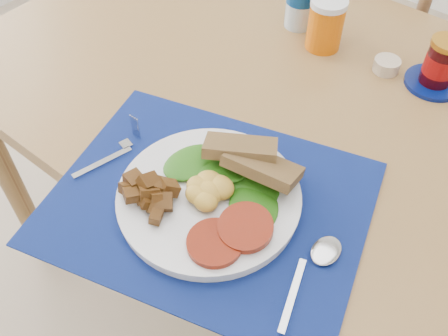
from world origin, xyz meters
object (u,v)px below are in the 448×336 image
Objects in this scene: juice_glass at (325,25)px; jam_on_saucer at (440,66)px; breakfast_plate at (204,194)px; chair_far at (384,35)px.

juice_glass is 0.91× the size of jam_on_saucer.
breakfast_plate is 0.57m from jam_on_saucer.
breakfast_plate is 2.54× the size of jam_on_saucer.
jam_on_saucer is (0.25, 0.03, -0.01)m from juice_glass.
breakfast_plate is at bearing 112.38° from chair_far.
chair_far is 0.55m from juice_glass.
juice_glass is (-0.08, 0.51, 0.03)m from breakfast_plate.
juice_glass is (0.02, -0.47, 0.28)m from chair_far.
juice_glass is at bearing -173.33° from jam_on_saucer.
jam_on_saucer is (0.27, -0.44, 0.27)m from chair_far.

